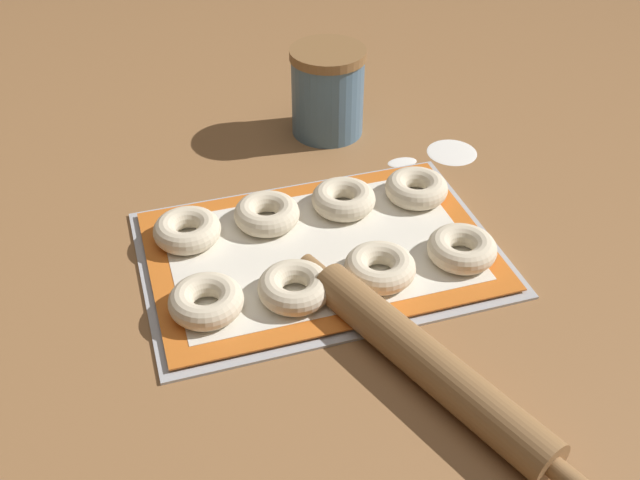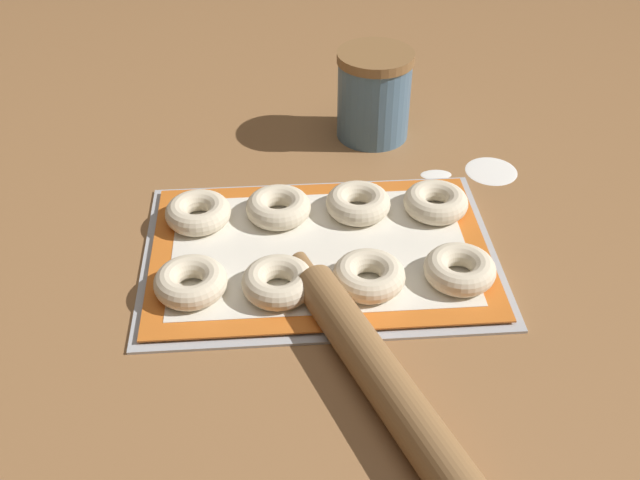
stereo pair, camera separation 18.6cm
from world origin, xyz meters
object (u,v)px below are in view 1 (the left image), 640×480
bagel_front_mid_right (380,267)px  bagel_back_mid_left (267,214)px  bagel_back_mid_right (344,199)px  baking_tray (320,253)px  rolling_pin (427,362)px  bagel_back_far_left (187,230)px  bagel_back_far_right (416,188)px  bagel_front_mid_left (295,287)px  flour_canister (328,91)px  bagel_front_far_right (462,249)px  bagel_front_far_left (206,301)px

bagel_front_mid_right → bagel_back_mid_left: (-0.11, 0.16, 0.00)m
bagel_front_mid_right → bagel_back_mid_right: same height
baking_tray → rolling_pin: rolling_pin is taller
bagel_back_far_left → bagel_back_far_right: (0.35, 0.00, 0.00)m
bagel_front_mid_left → rolling_pin: 0.20m
bagel_back_mid_left → flour_canister: 0.30m
bagel_back_mid_right → bagel_front_far_right: bearing=-53.8°
bagel_front_mid_right → flour_canister: (0.06, 0.41, 0.05)m
bagel_front_far_left → bagel_back_mid_left: 0.20m
bagel_front_far_left → bagel_front_far_right: 0.35m
bagel_front_mid_left → bagel_back_mid_left: same height
baking_tray → rolling_pin: size_ratio=1.13×
bagel_front_far_left → bagel_front_mid_right: bearing=-1.1°
bagel_back_mid_left → bagel_front_far_right: bearing=-33.9°
baking_tray → bagel_front_far_right: 0.20m
bagel_front_mid_right → baking_tray: bearing=126.2°
bagel_front_far_left → rolling_pin: (0.22, -0.18, -0.00)m
baking_tray → bagel_back_far_left: (-0.17, 0.08, 0.02)m
bagel_front_mid_left → bagel_back_far_left: size_ratio=1.00×
bagel_front_far_right → flour_canister: bearing=99.0°
bagel_front_far_right → bagel_back_mid_right: 0.20m
bagel_front_mid_left → bagel_back_far_right: size_ratio=1.00×
bagel_front_far_left → bagel_back_mid_right: bearing=33.9°
bagel_front_far_left → bagel_back_far_left: (0.00, 0.15, 0.00)m
bagel_back_mid_right → rolling_pin: rolling_pin is taller
bagel_front_mid_right → flour_canister: 0.41m
bagel_back_mid_right → flour_canister: 0.25m
bagel_front_far_left → bagel_back_far_right: size_ratio=1.00×
bagel_back_far_right → rolling_pin: size_ratio=0.22×
bagel_front_mid_right → bagel_back_mid_left: same height
bagel_back_mid_right → bagel_back_far_right: 0.11m
bagel_back_far_left → rolling_pin: 0.40m
bagel_front_far_right → bagel_front_mid_left: bearing=-178.1°
baking_tray → bagel_front_mid_left: bearing=-125.8°
baking_tray → bagel_back_mid_left: (-0.06, 0.08, 0.02)m
bagel_back_mid_left → flour_canister: size_ratio=0.62×
bagel_back_far_left → flour_canister: bearing=40.9°
baking_tray → bagel_back_far_left: bagel_back_far_left is taller
bagel_back_mid_right → flour_canister: (0.05, 0.24, 0.05)m
bagel_back_far_right → bagel_back_mid_left: bearing=178.9°
bagel_back_far_right → flour_canister: (-0.06, 0.25, 0.05)m
bagel_front_mid_left → bagel_back_far_right: 0.29m
baking_tray → bagel_front_far_left: bearing=-156.6°
baking_tray → bagel_front_mid_left: size_ratio=5.16×
bagel_back_far_right → rolling_pin: bearing=-111.2°
bagel_front_mid_right → bagel_back_far_left: same height
bagel_back_far_left → bagel_back_mid_left: (0.12, 0.00, 0.00)m
bagel_front_mid_right → bagel_back_far_right: size_ratio=1.00×
bagel_front_mid_right → bagel_back_mid_right: bearing=88.4°
bagel_back_far_left → baking_tray: bearing=-24.2°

